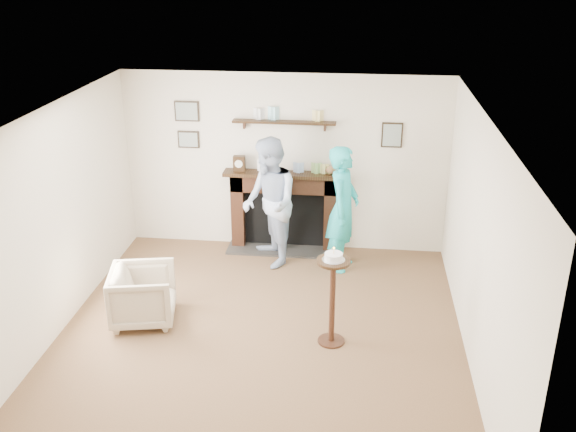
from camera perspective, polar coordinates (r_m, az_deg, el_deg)
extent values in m
plane|color=brown|center=(7.25, -2.62, -10.91)|extent=(5.00, 5.00, 0.00)
cube|color=silver|center=(8.95, -0.29, 4.74)|extent=(4.50, 0.04, 2.50)
cube|color=silver|center=(7.32, -20.47, -0.95)|extent=(0.04, 5.00, 2.50)
cube|color=silver|center=(6.68, 16.63, -2.71)|extent=(0.04, 5.00, 2.50)
cube|color=silver|center=(6.22, -3.03, 8.64)|extent=(4.50, 5.00, 0.04)
cube|color=black|center=(9.19, -4.44, 0.52)|extent=(0.18, 0.20, 1.10)
cube|color=black|center=(9.05, 3.80, 0.17)|extent=(0.18, 0.20, 1.10)
cube|color=black|center=(8.94, -0.36, 2.89)|extent=(1.50, 0.20, 0.24)
cube|color=black|center=(9.21, -0.30, -0.18)|extent=(1.14, 0.06, 0.86)
cube|color=#2E2C29|center=(9.21, -0.43, -3.02)|extent=(1.60, 0.44, 0.03)
cube|color=black|center=(8.87, -0.38, 3.71)|extent=(1.68, 0.26, 0.05)
cube|color=black|center=(8.71, -0.35, 8.34)|extent=(1.40, 0.15, 0.03)
cube|color=black|center=(9.00, -8.99, 9.19)|extent=(0.34, 0.03, 0.28)
cube|color=black|center=(9.10, -8.83, 6.74)|extent=(0.30, 0.03, 0.24)
cube|color=black|center=(8.76, 9.23, 7.12)|extent=(0.28, 0.03, 0.34)
cube|color=black|center=(8.92, -4.36, 4.67)|extent=(0.16, 0.09, 0.22)
cylinder|color=beige|center=(8.87, -4.41, 4.63)|extent=(0.11, 0.01, 0.11)
sphere|color=green|center=(8.79, 3.77, 4.08)|extent=(0.12, 0.12, 0.12)
imported|color=tan|center=(7.77, -12.55, -8.99)|extent=(0.84, 0.83, 0.65)
imported|color=silver|center=(8.89, -1.59, -4.12)|extent=(0.96, 1.05, 1.76)
imported|color=teal|center=(8.81, 4.72, -4.47)|extent=(0.53, 0.69, 1.70)
cylinder|color=black|center=(7.22, 3.85, -11.00)|extent=(0.30, 0.30, 0.02)
cylinder|color=black|center=(6.96, 3.95, -7.66)|extent=(0.06, 0.06, 0.95)
cylinder|color=black|center=(6.73, 4.06, -4.04)|extent=(0.36, 0.36, 0.03)
cylinder|color=silver|center=(6.72, 4.07, -3.89)|extent=(0.24, 0.24, 0.01)
cylinder|color=silver|center=(6.70, 4.08, -3.60)|extent=(0.19, 0.19, 0.07)
cylinder|color=beige|center=(6.67, 4.09, -3.14)|extent=(0.01, 0.01, 0.05)
sphere|color=orange|center=(6.66, 4.10, -2.86)|extent=(0.02, 0.02, 0.02)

